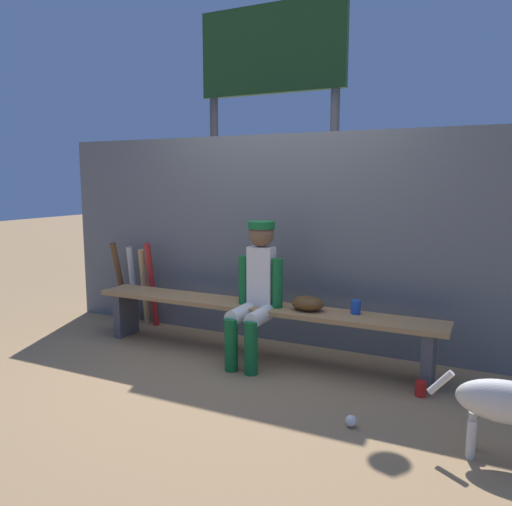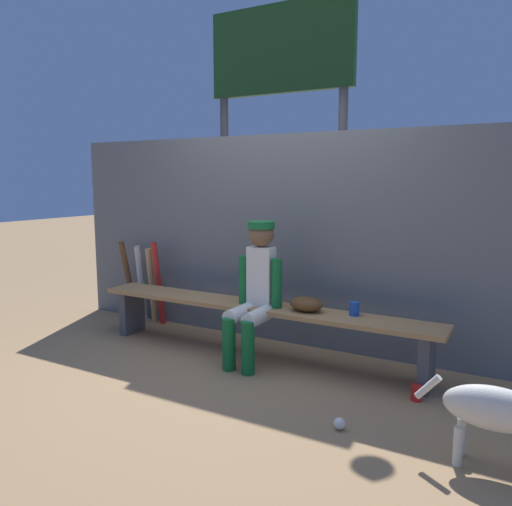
% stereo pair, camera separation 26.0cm
% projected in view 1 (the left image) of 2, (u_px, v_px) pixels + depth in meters
% --- Properties ---
extents(ground_plane, '(30.00, 30.00, 0.00)m').
position_uv_depth(ground_plane, '(256.00, 356.00, 4.43)').
color(ground_plane, '#9E7A51').
extents(chainlink_fence, '(4.90, 0.03, 1.96)m').
position_uv_depth(chainlink_fence, '(279.00, 240.00, 4.73)').
color(chainlink_fence, '#595E63').
rests_on(chainlink_fence, ground_plane).
extents(dugout_bench, '(3.19, 0.36, 0.47)m').
position_uv_depth(dugout_bench, '(256.00, 314.00, 4.37)').
color(dugout_bench, '#AD7F4C').
rests_on(dugout_bench, ground_plane).
extents(player_seated, '(0.41, 0.55, 1.20)m').
position_uv_depth(player_seated, '(256.00, 287.00, 4.21)').
color(player_seated, silver).
rests_on(player_seated, ground_plane).
extents(baseball_glove, '(0.28, 0.20, 0.12)m').
position_uv_depth(baseball_glove, '(308.00, 303.00, 4.15)').
color(baseball_glove, '#593819').
rests_on(baseball_glove, dugout_bench).
extents(bat_aluminum_red, '(0.09, 0.21, 0.91)m').
position_uv_depth(bat_aluminum_red, '(152.00, 285.00, 5.26)').
color(bat_aluminum_red, '#B22323').
rests_on(bat_aluminum_red, ground_plane).
extents(bat_wood_tan, '(0.10, 0.18, 0.82)m').
position_uv_depth(bat_wood_tan, '(144.00, 287.00, 5.35)').
color(bat_wood_tan, tan).
rests_on(bat_wood_tan, ground_plane).
extents(bat_aluminum_silver, '(0.07, 0.15, 0.84)m').
position_uv_depth(bat_aluminum_silver, '(133.00, 285.00, 5.43)').
color(bat_aluminum_silver, '#B7B7BC').
rests_on(bat_aluminum_silver, ground_plane).
extents(bat_wood_dark, '(0.09, 0.24, 0.88)m').
position_uv_depth(bat_wood_dark, '(120.00, 282.00, 5.47)').
color(bat_wood_dark, brown).
rests_on(bat_wood_dark, ground_plane).
extents(baseball, '(0.07, 0.07, 0.07)m').
position_uv_depth(baseball, '(351.00, 421.00, 3.17)').
color(baseball, white).
rests_on(baseball, ground_plane).
extents(cup_on_ground, '(0.08, 0.08, 0.11)m').
position_uv_depth(cup_on_ground, '(421.00, 389.00, 3.61)').
color(cup_on_ground, red).
rests_on(cup_on_ground, ground_plane).
extents(cup_on_bench, '(0.08, 0.08, 0.11)m').
position_uv_depth(cup_on_bench, '(356.00, 307.00, 4.04)').
color(cup_on_bench, '#1E47AD').
rests_on(cup_on_bench, dugout_bench).
extents(scoreboard, '(2.02, 0.27, 3.72)m').
position_uv_depth(scoreboard, '(275.00, 87.00, 5.65)').
color(scoreboard, '#3F3F42').
rests_on(scoreboard, ground_plane).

